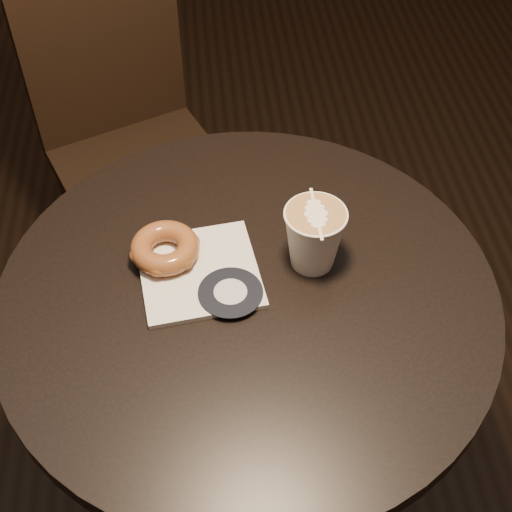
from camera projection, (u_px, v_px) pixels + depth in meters
name	position (u px, v px, depth m)	size (l,w,h in m)	color
cafe_table	(248.00, 368.00, 1.14)	(0.70, 0.70, 0.75)	black
chair	(123.00, 114.00, 1.64)	(0.48, 0.48, 0.92)	black
pastry_bag	(199.00, 272.00, 1.01)	(0.16, 0.16, 0.01)	silver
doughnut	(165.00, 248.00, 1.01)	(0.10, 0.10, 0.03)	brown
latte_cup	(314.00, 238.00, 0.99)	(0.09, 0.09, 0.10)	white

